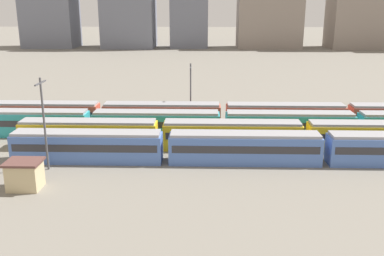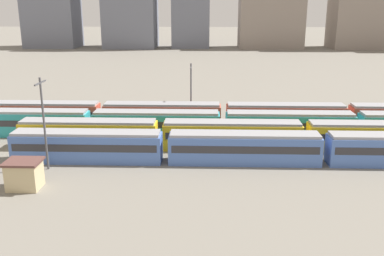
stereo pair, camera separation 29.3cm
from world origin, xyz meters
name	(u,v)px [view 1 (the left image)]	position (x,y,z in m)	size (l,w,h in m)	color
ground_plane	(83,141)	(0.00, 7.80, 0.00)	(600.00, 600.00, 0.00)	slate
train_track_2	(289,125)	(28.94, 10.40, 1.90)	(93.60, 3.06, 3.75)	teal
train_track_3	(223,115)	(19.80, 15.60, 1.90)	(74.70, 3.06, 3.75)	#BC4C38
catenary_pole_0	(44,120)	(-1.10, -2.82, 5.91)	(0.24, 3.20, 10.70)	#4C4C51
catenary_pole_1	(191,90)	(14.68, 18.66, 5.26)	(0.24, 3.20, 9.44)	#4C4C51
signal_hut	(25,175)	(-1.54, -8.29, 1.55)	(3.60, 3.00, 3.04)	#C6B284
distant_building_0	(50,11)	(-49.20, 140.42, 15.32)	(21.60, 16.85, 30.64)	slate
distant_building_3	(269,11)	(43.94, 140.42, 15.23)	(26.48, 15.98, 30.46)	gray
distant_building_4	(367,0)	(84.16, 140.42, 19.71)	(29.63, 17.55, 39.42)	gray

